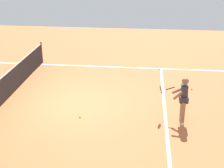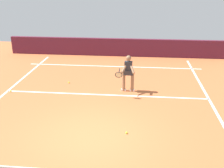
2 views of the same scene
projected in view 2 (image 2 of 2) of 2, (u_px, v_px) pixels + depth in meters
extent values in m
plane|color=#C66638|center=(91.00, 138.00, 8.08)|extent=(24.94, 24.94, 0.00)
cube|color=#561E33|center=(117.00, 47.00, 16.50)|extent=(13.29, 0.24, 1.07)
cube|color=white|center=(114.00, 66.00, 14.65)|extent=(9.29, 0.10, 0.01)
cube|color=white|center=(105.00, 95.00, 11.07)|extent=(8.29, 0.10, 0.01)
cylinder|color=#8C6647|center=(132.00, 82.00, 11.31)|extent=(0.13, 0.13, 0.78)
cylinder|color=#8C6647|center=(124.00, 82.00, 11.34)|extent=(0.13, 0.13, 0.78)
cube|color=white|center=(132.00, 90.00, 11.44)|extent=(0.20, 0.10, 0.08)
cube|color=white|center=(124.00, 90.00, 11.47)|extent=(0.20, 0.10, 0.08)
cube|color=#2D2D33|center=(128.00, 68.00, 11.09)|extent=(0.32, 0.20, 0.52)
cube|color=#2D2D33|center=(128.00, 72.00, 11.16)|extent=(0.40, 0.28, 0.20)
sphere|color=#8C6647|center=(129.00, 58.00, 10.94)|extent=(0.22, 0.22, 0.22)
cylinder|color=#8C6647|center=(132.00, 68.00, 10.93)|extent=(0.28, 0.47, 0.37)
cylinder|color=#8C6647|center=(124.00, 68.00, 10.96)|extent=(0.29, 0.47, 0.37)
cylinder|color=black|center=(119.00, 71.00, 10.74)|extent=(0.04, 0.29, 0.14)
torus|color=black|center=(119.00, 75.00, 10.49)|extent=(0.28, 0.12, 0.28)
cylinder|color=beige|center=(119.00, 75.00, 10.49)|extent=(0.24, 0.09, 0.23)
sphere|color=#D1E533|center=(11.00, 91.00, 11.36)|extent=(0.07, 0.07, 0.07)
sphere|color=#D1E533|center=(69.00, 82.00, 12.32)|extent=(0.07, 0.07, 0.07)
sphere|color=#D1E533|center=(126.00, 133.00, 8.29)|extent=(0.07, 0.07, 0.07)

